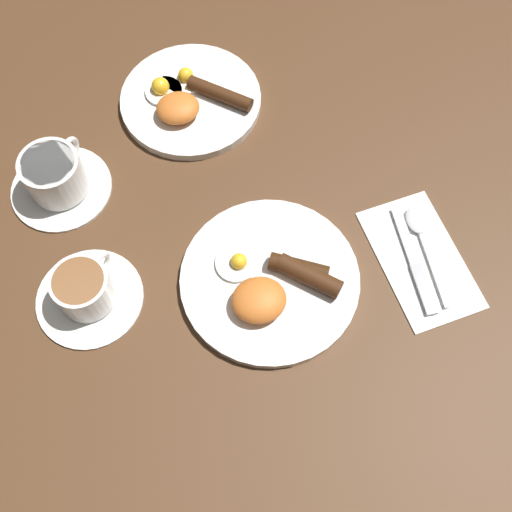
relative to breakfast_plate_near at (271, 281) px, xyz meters
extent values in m
plane|color=#4C301C|center=(0.00, 0.00, -0.01)|extent=(3.00, 3.00, 0.00)
cylinder|color=white|center=(0.00, 0.00, -0.01)|extent=(0.26, 0.26, 0.01)
cylinder|color=white|center=(-0.04, 0.04, 0.00)|extent=(0.06, 0.06, 0.01)
sphere|color=yellow|center=(-0.04, 0.04, 0.01)|extent=(0.02, 0.02, 0.02)
ellipsoid|color=orange|center=(-0.03, -0.03, 0.02)|extent=(0.08, 0.07, 0.03)
cylinder|color=#3F2210|center=(0.05, -0.01, 0.02)|extent=(0.09, 0.08, 0.03)
cylinder|color=#391F0D|center=(0.04, 0.01, 0.01)|extent=(0.09, 0.06, 0.03)
cylinder|color=white|center=(-0.05, 0.35, -0.01)|extent=(0.24, 0.24, 0.01)
cylinder|color=white|center=(-0.09, 0.37, 0.00)|extent=(0.06, 0.06, 0.01)
sphere|color=yellow|center=(-0.09, 0.38, 0.01)|extent=(0.03, 0.03, 0.03)
cylinder|color=white|center=(-0.05, 0.39, 0.00)|extent=(0.07, 0.07, 0.01)
sphere|color=yellow|center=(-0.05, 0.39, 0.01)|extent=(0.03, 0.03, 0.03)
ellipsoid|color=orange|center=(-0.07, 0.32, 0.02)|extent=(0.07, 0.06, 0.03)
cylinder|color=#3D210F|center=(0.00, 0.34, 0.01)|extent=(0.10, 0.09, 0.02)
cylinder|color=white|center=(-0.26, 0.04, -0.01)|extent=(0.15, 0.15, 0.01)
cylinder|color=white|center=(-0.26, 0.04, 0.03)|extent=(0.08, 0.08, 0.06)
cylinder|color=brown|center=(-0.26, 0.04, 0.05)|extent=(0.07, 0.07, 0.00)
torus|color=white|center=(-0.23, 0.07, 0.03)|extent=(0.03, 0.04, 0.04)
cylinder|color=white|center=(-0.28, 0.24, -0.01)|extent=(0.16, 0.16, 0.01)
cylinder|color=white|center=(-0.28, 0.24, 0.03)|extent=(0.09, 0.09, 0.07)
cylinder|color=brown|center=(-0.28, 0.24, 0.06)|extent=(0.08, 0.08, 0.00)
torus|color=white|center=(-0.25, 0.27, 0.03)|extent=(0.03, 0.04, 0.04)
cube|color=white|center=(0.23, -0.01, -0.01)|extent=(0.14, 0.22, 0.01)
cube|color=silver|center=(0.21, 0.03, -0.01)|extent=(0.02, 0.10, 0.00)
cube|color=#9E9EA3|center=(0.21, -0.06, -0.01)|extent=(0.02, 0.08, 0.01)
ellipsoid|color=silver|center=(0.24, 0.05, 0.00)|extent=(0.03, 0.05, 0.01)
cube|color=silver|center=(0.24, -0.04, -0.01)|extent=(0.01, 0.12, 0.00)
camera|label=1|loc=(-0.10, -0.32, 0.79)|focal=42.00mm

